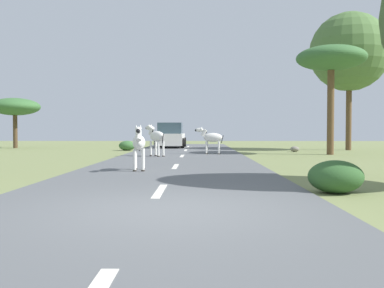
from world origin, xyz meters
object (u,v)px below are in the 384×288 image
Objects in this scene: zebra_1 at (211,138)px; zebra_2 at (156,137)px; zebra_0 at (139,143)px; tree_0 at (331,60)px; tree_1 at (15,107)px; bush_0 at (127,146)px; bush_2 at (336,177)px; car_0 at (171,136)px; tree_2 at (349,52)px; rock_2 at (295,149)px.

zebra_1 is 3.27m from zebra_2.
zebra_1 reaches higher than zebra_0.
tree_0 is 1.59× the size of tree_1.
zebra_2 is 1.50× the size of bush_0.
zebra_2 is at bearing 134.66° from zebra_1.
bush_2 is at bearing -104.18° from zebra_2.
tree_0 reaches higher than bush_0.
zebra_0 is at bearing -79.38° from bush_0.
bush_0 is (-2.66, 14.19, -0.57)m from zebra_0.
car_0 is 1.23× the size of tree_1.
zebra_1 is 0.42× the size of tree_1.
car_0 is 0.78× the size of tree_0.
tree_2 is 7.56m from rock_2.
zebra_1 is at bearing -43.85° from bush_0.
zebra_0 is 21.11m from tree_1.
bush_2 is (-6.80, -19.36, -5.89)m from tree_2.
car_0 is 8.52× the size of rock_2.
zebra_0 is 0.34× the size of car_0.
tree_1 is at bearing 172.94° from tree_2.
zebra_1 is at bearing -145.39° from rock_2.
rock_2 is (7.66, 5.37, -0.80)m from zebra_2.
car_0 is 22.78m from bush_2.
bush_2 is (-4.08, -14.09, -4.57)m from tree_0.
tree_1 is at bearing -63.89° from zebra_0.
tree_0 is 10.97× the size of rock_2.
zebra_0 is at bearing -88.50° from car_0.
tree_1 is (-10.99, 10.43, 1.94)m from zebra_2.
tree_1 reaches higher than zebra_2.
car_0 is 13.05m from tree_2.
zebra_2 is (-2.65, -1.91, 0.08)m from zebra_1.
tree_2 is (11.56, 7.64, 5.26)m from zebra_2.
zebra_1 is 6.13m from rock_2.
tree_2 is 8.57× the size of bush_0.
rock_2 is at bearing -1.24° from zebra_2.
bush_0 is at bearing 73.57° from zebra_2.
rock_2 is at bearing -33.20° from car_0.
car_0 is at bearing 53.54° from zebra_2.
zebra_2 is 15.27m from tree_1.
bush_0 is 0.92× the size of bush_2.
tree_2 is 21.35m from bush_2.
zebra_0 is 19.57m from tree_2.
tree_2 is at bearing 30.10° from rock_2.
zebra_2 is 0.35× the size of car_0.
car_0 is at bearing 165.80° from tree_2.
zebra_1 reaches higher than bush_0.
zebra_2 is at bearing -144.94° from rock_2.
zebra_1 is at bearing -110.84° from zebra_0.
rock_2 is (-3.90, -2.26, -6.06)m from tree_2.
zebra_0 is 0.99× the size of zebra_1.
zebra_1 is 0.17× the size of tree_2.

